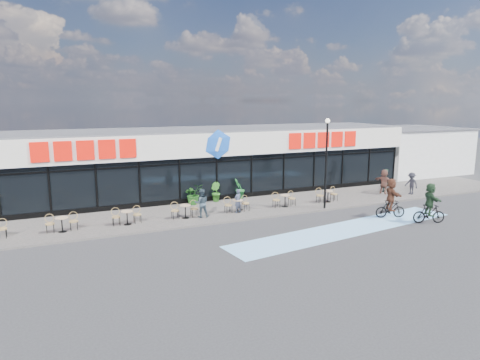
% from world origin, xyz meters
% --- Properties ---
extents(ground, '(120.00, 120.00, 0.00)m').
position_xyz_m(ground, '(0.00, 0.00, 0.00)').
color(ground, '#28282B').
rests_on(ground, ground).
extents(sidewalk, '(44.00, 5.00, 0.10)m').
position_xyz_m(sidewalk, '(0.00, 4.50, 0.05)').
color(sidewalk, '#5C5651').
rests_on(sidewalk, ground).
extents(bike_lane, '(14.17, 4.13, 0.01)m').
position_xyz_m(bike_lane, '(4.00, -1.50, 0.01)').
color(bike_lane, '#79B4E5').
rests_on(bike_lane, ground).
extents(building, '(30.60, 6.57, 4.75)m').
position_xyz_m(building, '(-0.00, 9.93, 2.34)').
color(building, black).
rests_on(building, ground).
extents(neighbour_building, '(9.20, 7.20, 4.11)m').
position_xyz_m(neighbour_building, '(20.50, 11.00, 2.06)').
color(neighbour_building, silver).
rests_on(neighbour_building, ground).
extents(lamp_post, '(0.28, 0.28, 5.42)m').
position_xyz_m(lamp_post, '(5.20, 2.30, 3.30)').
color(lamp_post, black).
rests_on(lamp_post, sidewalk).
extents(bistro_set_1, '(1.54, 0.62, 0.90)m').
position_xyz_m(bistro_set_1, '(-9.53, 3.67, 0.56)').
color(bistro_set_1, tan).
rests_on(bistro_set_1, sidewalk).
extents(bistro_set_2, '(1.54, 0.62, 0.90)m').
position_xyz_m(bistro_set_2, '(-6.35, 3.67, 0.56)').
color(bistro_set_2, tan).
rests_on(bistro_set_2, sidewalk).
extents(bistro_set_3, '(1.54, 0.62, 0.90)m').
position_xyz_m(bistro_set_3, '(-3.18, 3.67, 0.56)').
color(bistro_set_3, tan).
rests_on(bistro_set_3, sidewalk).
extents(bistro_set_4, '(1.54, 0.62, 0.90)m').
position_xyz_m(bistro_set_4, '(-0.00, 3.67, 0.56)').
color(bistro_set_4, tan).
rests_on(bistro_set_4, sidewalk).
extents(bistro_set_5, '(1.54, 0.62, 0.90)m').
position_xyz_m(bistro_set_5, '(3.17, 3.67, 0.56)').
color(bistro_set_5, tan).
rests_on(bistro_set_5, sidewalk).
extents(bistro_set_6, '(1.54, 0.62, 0.90)m').
position_xyz_m(bistro_set_6, '(6.35, 3.67, 0.56)').
color(bistro_set_6, tan).
rests_on(bistro_set_6, sidewalk).
extents(potted_plant_left, '(0.68, 0.78, 1.23)m').
position_xyz_m(potted_plant_left, '(-0.22, 6.69, 0.72)').
color(potted_plant_left, '#27611B').
rests_on(potted_plant_left, sidewalk).
extents(potted_plant_mid, '(1.28, 1.14, 1.30)m').
position_xyz_m(potted_plant_mid, '(-1.76, 6.50, 0.75)').
color(potted_plant_mid, '#1B4E16').
rests_on(potted_plant_mid, sidewalk).
extents(potted_plant_right, '(0.95, 0.89, 1.36)m').
position_xyz_m(potted_plant_right, '(1.48, 6.70, 0.78)').
color(potted_plant_right, '#1C6228').
rests_on(potted_plant_right, sidewalk).
extents(patron_left, '(0.60, 0.51, 1.40)m').
position_xyz_m(patron_left, '(-0.04, 3.49, 0.80)').
color(patron_left, '#32394E').
rests_on(patron_left, sidewalk).
extents(patron_right, '(0.90, 0.77, 1.62)m').
position_xyz_m(patron_right, '(-2.28, 3.40, 0.91)').
color(patron_right, '#2D3D47').
rests_on(patron_right, sidewalk).
extents(pedestrian_a, '(0.67, 1.05, 1.53)m').
position_xyz_m(pedestrian_a, '(13.02, 3.15, 0.87)').
color(pedestrian_a, black).
rests_on(pedestrian_a, sidewalk).
extents(pedestrian_b, '(0.93, 1.68, 1.72)m').
position_xyz_m(pedestrian_b, '(11.42, 4.08, 0.96)').
color(pedestrian_b, brown).
rests_on(pedestrian_b, sidewalk).
extents(pedestrian_c, '(0.70, 0.57, 1.65)m').
position_xyz_m(pedestrian_c, '(11.94, 4.58, 0.92)').
color(pedestrian_c, black).
rests_on(pedestrian_c, sidewalk).
extents(cyclist_a, '(1.78, 1.71, 2.21)m').
position_xyz_m(cyclist_a, '(8.67, -2.40, 1.03)').
color(cyclist_a, black).
rests_on(cyclist_a, ground).
extents(cyclist_b, '(1.74, 1.76, 2.26)m').
position_xyz_m(cyclist_b, '(7.55, -0.71, 1.07)').
color(cyclist_b, black).
rests_on(cyclist_b, ground).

